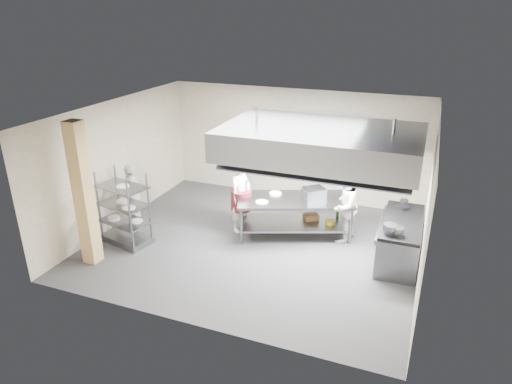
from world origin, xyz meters
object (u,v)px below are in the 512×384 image
at_px(pass_rack, 124,208).
at_px(stockpot, 390,229).
at_px(cooking_range, 400,241).
at_px(chef_line, 343,206).
at_px(island, 294,217).
at_px(chef_plating, 133,196).
at_px(griddle, 314,193).
at_px(chef_head, 241,196).

distance_m(pass_rack, stockpot, 5.67).
relative_size(cooking_range, stockpot, 7.39).
relative_size(chef_line, stockpot, 6.27).
xyz_separation_m(pass_rack, cooking_range, (5.81, 1.44, -0.41)).
xyz_separation_m(cooking_range, chef_line, (-1.31, 0.40, 0.43)).
bearing_deg(chef_line, stockpot, 55.63).
bearing_deg(island, chef_line, -14.06).
bearing_deg(island, chef_plating, 173.77).
height_order(pass_rack, stockpot, pass_rack).
bearing_deg(griddle, island, 169.00).
relative_size(pass_rack, stockpot, 6.14).
distance_m(island, cooking_range, 2.40).
height_order(cooking_range, griddle, griddle).
xyz_separation_m(island, stockpot, (2.19, -0.94, 0.54)).
xyz_separation_m(island, griddle, (0.38, 0.21, 0.57)).
height_order(island, cooking_range, island).
distance_m(pass_rack, chef_plating, 0.76).
distance_m(island, chef_line, 1.16).
relative_size(chef_plating, stockpot, 5.91).
bearing_deg(island, pass_rack, -174.89).
bearing_deg(stockpot, chef_line, 135.82).
bearing_deg(chef_plating, chef_line, 86.61).
relative_size(pass_rack, griddle, 3.52).
height_order(chef_head, stockpot, chef_head).
height_order(island, pass_rack, pass_rack).
relative_size(chef_head, chef_plating, 1.08).
height_order(chef_head, chef_plating, chef_head).
bearing_deg(stockpot, cooking_range, 74.17).
relative_size(pass_rack, chef_plating, 1.04).
distance_m(island, chef_head, 1.33).
height_order(chef_head, griddle, chef_head).
bearing_deg(chef_line, chef_head, -71.75).
xyz_separation_m(chef_head, chef_line, (2.33, 0.35, -0.01)).
bearing_deg(pass_rack, island, 38.94).
bearing_deg(chef_line, griddle, -86.11).
bearing_deg(chef_head, island, -65.50).
distance_m(cooking_range, griddle, 2.14).
distance_m(chef_head, chef_plating, 2.56).
bearing_deg(griddle, chef_plating, 156.90).
distance_m(chef_head, chef_line, 2.36).
distance_m(cooking_range, chef_head, 3.67).
xyz_separation_m(cooking_range, chef_head, (-3.64, 0.05, 0.44)).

